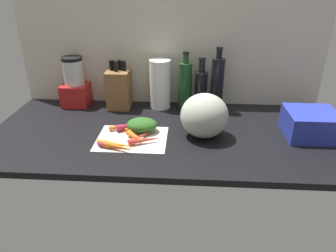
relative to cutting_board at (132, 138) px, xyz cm
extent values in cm
cube|color=black|center=(14.88, 10.23, -1.90)|extent=(170.00, 80.00, 3.00)
cube|color=beige|center=(14.88, 48.73, 29.60)|extent=(170.00, 3.00, 60.00)
cube|color=beige|center=(0.00, 0.00, 0.00)|extent=(32.30, 25.84, 0.80)
cone|color=orange|center=(2.25, -1.92, 1.86)|extent=(10.23, 10.34, 2.93)
cone|color=orange|center=(-3.74, -11.32, 1.81)|extent=(14.03, 7.19, 2.81)
cone|color=red|center=(6.98, -4.18, 1.73)|extent=(15.55, 8.07, 2.66)
cone|color=red|center=(4.96, 0.46, 1.43)|extent=(12.25, 13.96, 2.06)
cone|color=#B2264C|center=(-6.46, -10.76, 1.53)|extent=(13.71, 6.63, 2.26)
cone|color=orange|center=(-5.42, -8.87, 1.72)|extent=(17.81, 6.33, 2.64)
cone|color=orange|center=(-6.13, 8.87, 1.48)|extent=(12.90, 6.31, 2.15)
cone|color=orange|center=(4.74, 11.29, 1.48)|extent=(12.86, 9.55, 2.16)
cone|color=#B2264C|center=(-2.52, 8.91, 2.01)|extent=(13.21, 8.47, 3.22)
cone|color=orange|center=(2.90, 8.44, 1.45)|extent=(14.62, 7.90, 2.09)
ellipsoid|color=#2D6023|center=(3.77, 7.61, 3.51)|extent=(14.70, 11.31, 6.22)
ellipsoid|color=#B2B7A8|center=(33.20, 5.40, 10.10)|extent=(22.11, 20.06, 21.01)
cube|color=brown|center=(-13.32, 38.35, 10.28)|extent=(12.58, 13.83, 21.37)
cylinder|color=black|center=(-16.99, 38.89, 23.72)|extent=(1.75, 1.75, 5.50)
cylinder|color=black|center=(-15.53, 39.52, 23.72)|extent=(1.62, 1.62, 5.50)
cylinder|color=black|center=(-14.06, 36.94, 23.72)|extent=(1.81, 1.81, 5.50)
cylinder|color=black|center=(-12.59, 39.80, 23.72)|extent=(1.93, 1.93, 5.50)
cylinder|color=black|center=(-11.12, 39.37, 23.72)|extent=(1.97, 1.97, 5.50)
cylinder|color=black|center=(-9.66, 38.54, 23.72)|extent=(2.08, 2.08, 5.50)
cube|color=red|center=(-39.16, 40.70, 5.77)|extent=(14.90, 14.90, 12.34)
cylinder|color=silver|center=(-39.16, 40.70, 18.87)|extent=(11.18, 11.18, 13.84)
cylinder|color=black|center=(-39.16, 40.70, 26.69)|extent=(11.40, 11.40, 1.80)
cylinder|color=white|center=(9.79, 39.73, 13.30)|extent=(11.57, 11.57, 27.40)
cylinder|color=#19421E|center=(23.78, 39.38, 12.59)|extent=(7.32, 7.32, 25.98)
cylinder|color=#19421E|center=(23.78, 39.38, 27.95)|extent=(2.98, 2.98, 4.74)
cylinder|color=black|center=(23.78, 39.38, 31.13)|extent=(3.43, 3.43, 1.60)
cylinder|color=black|center=(32.55, 39.25, 10.09)|extent=(6.82, 6.82, 20.97)
cylinder|color=black|center=(32.55, 39.25, 24.01)|extent=(3.30, 3.30, 6.88)
cylinder|color=black|center=(32.55, 39.25, 28.25)|extent=(3.80, 3.80, 1.60)
cylinder|color=black|center=(41.15, 37.70, 14.20)|extent=(6.94, 6.94, 29.20)
cylinder|color=black|center=(41.15, 37.70, 31.12)|extent=(3.08, 3.08, 4.62)
cylinder|color=black|center=(41.15, 37.70, 34.23)|extent=(3.54, 3.54, 1.60)
cube|color=#2838AD|center=(83.16, 9.39, 5.66)|extent=(23.03, 21.88, 12.12)
camera|label=1|loc=(25.10, -126.86, 69.30)|focal=33.54mm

